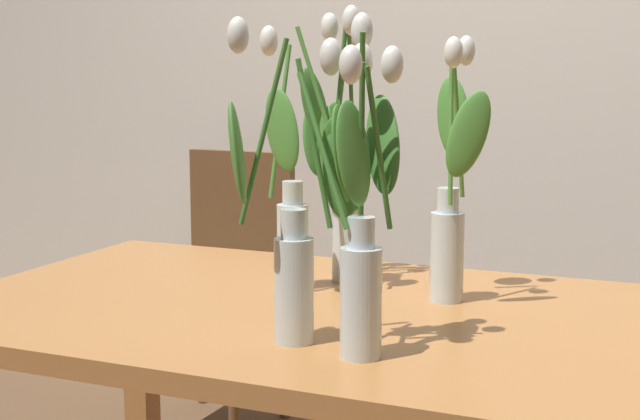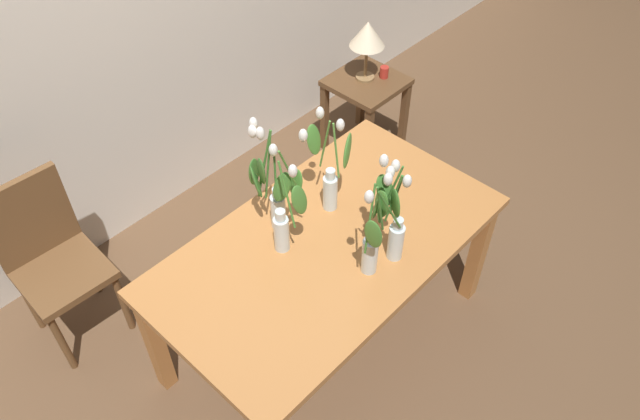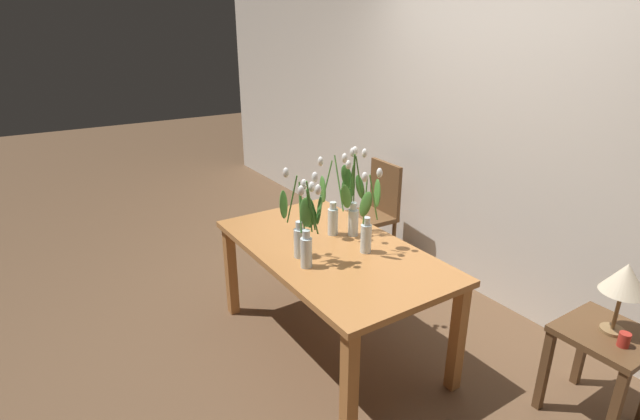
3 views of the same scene
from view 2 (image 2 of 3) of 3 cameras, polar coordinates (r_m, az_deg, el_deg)
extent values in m
plane|color=brown|center=(3.37, 0.56, -11.27)|extent=(18.00, 18.00, 0.00)
cube|color=silver|center=(3.37, -18.83, 17.28)|extent=(9.00, 0.10, 2.70)
cube|color=#B7753D|center=(2.80, 0.67, -3.20)|extent=(1.60, 0.90, 0.04)
cube|color=#B7753D|center=(3.36, 14.21, -3.74)|extent=(0.07, 0.07, 0.70)
cube|color=#B7753D|center=(3.03, -14.80, -11.63)|extent=(0.07, 0.07, 0.70)
cube|color=#B7753D|center=(3.64, 4.00, 2.56)|extent=(0.07, 0.07, 0.70)
cylinder|color=silver|center=(2.79, -3.82, -0.15)|extent=(0.07, 0.07, 0.18)
cylinder|color=silver|center=(2.71, -3.94, 1.54)|extent=(0.04, 0.04, 0.05)
cylinder|color=silver|center=(2.81, -3.79, -0.58)|extent=(0.06, 0.06, 0.11)
cylinder|color=#3D752D|center=(2.62, -5.05, 4.57)|extent=(0.03, 0.09, 0.34)
ellipsoid|color=white|center=(2.53, -6.10, 7.83)|extent=(0.04, 0.04, 0.06)
ellipsoid|color=#427F33|center=(2.67, -6.04, 3.49)|extent=(0.10, 0.06, 0.18)
cylinder|color=#3D752D|center=(2.60, -4.11, 3.32)|extent=(0.03, 0.03, 0.28)
ellipsoid|color=white|center=(2.49, -4.29, 5.48)|extent=(0.04, 0.04, 0.06)
ellipsoid|color=#427F33|center=(2.59, -3.48, 2.10)|extent=(0.09, 0.09, 0.18)
cylinder|color=#3D752D|center=(2.59, -5.10, 4.16)|extent=(0.07, 0.05, 0.35)
ellipsoid|color=white|center=(2.48, -6.19, 7.14)|extent=(0.04, 0.04, 0.06)
ellipsoid|color=#427F33|center=(2.61, -5.83, 2.55)|extent=(0.08, 0.09, 0.17)
cylinder|color=#3D752D|center=(2.59, -4.75, 4.06)|extent=(0.05, 0.02, 0.35)
ellipsoid|color=white|center=(2.47, -5.47, 6.98)|extent=(0.04, 0.04, 0.06)
ellipsoid|color=#427F33|center=(2.55, -5.36, 3.53)|extent=(0.07, 0.10, 0.18)
cylinder|color=silver|center=(2.87, 0.93, 1.58)|extent=(0.07, 0.07, 0.18)
cylinder|color=silver|center=(2.79, 0.96, 3.27)|extent=(0.04, 0.04, 0.05)
cylinder|color=silver|center=(2.89, 0.93, 1.15)|extent=(0.06, 0.06, 0.11)
cylinder|color=#56933D|center=(2.69, 1.48, 5.37)|extent=(0.02, 0.04, 0.29)
ellipsoid|color=white|center=(2.60, 1.87, 7.76)|extent=(0.04, 0.04, 0.06)
ellipsoid|color=#4C8E38|center=(2.71, 2.52, 5.41)|extent=(0.12, 0.06, 0.18)
cylinder|color=#56933D|center=(2.72, 0.44, 5.99)|extent=(0.02, 0.07, 0.29)
ellipsoid|color=white|center=(2.65, 0.00, 8.85)|extent=(0.04, 0.04, 0.06)
ellipsoid|color=#4C8E38|center=(2.72, -0.57, 6.43)|extent=(0.09, 0.05, 0.18)
cylinder|color=silver|center=(2.62, 4.56, -4.17)|extent=(0.07, 0.07, 0.18)
cylinder|color=silver|center=(2.54, 4.70, -2.50)|extent=(0.04, 0.04, 0.05)
cylinder|color=silver|center=(2.65, 4.52, -4.59)|extent=(0.06, 0.06, 0.11)
cylinder|color=#3D752D|center=(2.46, 5.51, 0.07)|extent=(0.07, 0.01, 0.28)
ellipsoid|color=white|center=(2.38, 6.23, 2.80)|extent=(0.04, 0.04, 0.06)
ellipsoid|color=#4C8E38|center=(2.51, 5.65, 0.56)|extent=(0.04, 0.09, 0.18)
cylinder|color=#3D752D|center=(2.47, 6.37, -0.02)|extent=(0.11, 0.06, 0.25)
ellipsoid|color=white|center=(2.40, 7.96, 2.63)|extent=(0.04, 0.04, 0.06)
ellipsoid|color=#4C8E38|center=(2.50, 6.91, 0.59)|extent=(0.07, 0.07, 0.17)
cylinder|color=#3D752D|center=(2.39, 4.58, -0.87)|extent=(0.08, 0.04, 0.31)
ellipsoid|color=white|center=(2.25, 4.51, 1.20)|extent=(0.04, 0.04, 0.06)
ellipsoid|color=#4C8E38|center=(2.38, 4.89, -2.23)|extent=(0.07, 0.08, 0.18)
cylinder|color=silver|center=(2.68, 6.92, -2.93)|extent=(0.07, 0.07, 0.18)
cylinder|color=silver|center=(2.60, 7.14, -1.26)|extent=(0.04, 0.04, 0.05)
cylinder|color=silver|center=(2.70, 6.87, -3.35)|extent=(0.06, 0.06, 0.11)
cylinder|color=#3D752D|center=(2.49, 6.42, 1.49)|extent=(0.04, 0.08, 0.32)
ellipsoid|color=white|center=(2.39, 5.85, 4.50)|extent=(0.04, 0.04, 0.06)
ellipsoid|color=#427F33|center=(2.52, 5.23, 0.38)|extent=(0.09, 0.08, 0.18)
cylinder|color=#3D752D|center=(2.51, 6.70, 1.00)|extent=(0.03, 0.05, 0.27)
ellipsoid|color=white|center=(2.42, 6.44, 3.45)|extent=(0.04, 0.04, 0.06)
ellipsoid|color=#427F33|center=(2.52, 5.55, 0.24)|extent=(0.08, 0.05, 0.17)
cylinder|color=#3D752D|center=(2.53, 6.98, 1.33)|extent=(0.03, 0.06, 0.26)
ellipsoid|color=white|center=(2.46, 6.91, 4.02)|extent=(0.04, 0.04, 0.06)
ellipsoid|color=#427F33|center=(2.54, 5.98, 1.82)|extent=(0.10, 0.09, 0.18)
cylinder|color=silver|center=(2.70, -3.53, -2.19)|extent=(0.07, 0.07, 0.18)
cylinder|color=silver|center=(2.62, -3.64, -0.50)|extent=(0.04, 0.04, 0.05)
cylinder|color=silver|center=(2.72, -3.50, -2.61)|extent=(0.06, 0.06, 0.11)
cylinder|color=#478433|center=(2.53, -2.55, 3.04)|extent=(0.13, 0.02, 0.34)
ellipsoid|color=white|center=(2.44, -1.55, 6.82)|extent=(0.04, 0.04, 0.06)
ellipsoid|color=#4C8E38|center=(2.62, -2.21, 2.47)|extent=(0.03, 0.11, 0.18)
cylinder|color=#478433|center=(2.48, -3.03, 1.34)|extent=(0.02, 0.09, 0.31)
ellipsoid|color=white|center=(2.35, -2.50, 3.58)|extent=(0.04, 0.04, 0.06)
ellipsoid|color=#4C8E38|center=(2.48, -1.90, 0.91)|extent=(0.10, 0.04, 0.18)
cube|color=brown|center=(3.29, -22.41, -5.38)|extent=(0.42, 0.42, 0.04)
cylinder|color=brown|center=(3.38, -17.51, -8.07)|extent=(0.04, 0.04, 0.43)
cylinder|color=brown|center=(3.33, -22.46, -11.13)|extent=(0.04, 0.04, 0.43)
cylinder|color=brown|center=(3.60, -20.31, -4.79)|extent=(0.04, 0.04, 0.43)
cylinder|color=brown|center=(3.55, -24.97, -7.60)|extent=(0.04, 0.04, 0.43)
cube|color=brown|center=(3.24, -25.06, -0.72)|extent=(0.40, 0.05, 0.46)
cube|color=brown|center=(4.11, 4.26, 11.54)|extent=(0.44, 0.44, 0.04)
cube|color=brown|center=(4.06, 4.38, 6.19)|extent=(0.04, 0.04, 0.51)
cube|color=brown|center=(4.30, 7.67, 8.51)|extent=(0.04, 0.04, 0.51)
cube|color=brown|center=(4.25, 0.42, 8.44)|extent=(0.04, 0.04, 0.51)
cube|color=brown|center=(4.48, 3.78, 10.57)|extent=(0.04, 0.04, 0.51)
cylinder|color=olive|center=(4.11, 4.12, 12.00)|extent=(0.12, 0.12, 0.02)
cylinder|color=olive|center=(4.04, 4.21, 13.40)|extent=(0.02, 0.02, 0.22)
cone|color=beige|center=(3.94, 4.36, 15.74)|extent=(0.22, 0.22, 0.16)
cylinder|color=#B72D23|center=(4.11, 5.88, 12.41)|extent=(0.06, 0.06, 0.07)
camera|label=1|loc=(2.60, 38.54, -5.99)|focal=50.22mm
camera|label=3|loc=(3.73, 50.21, 18.71)|focal=26.93mm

